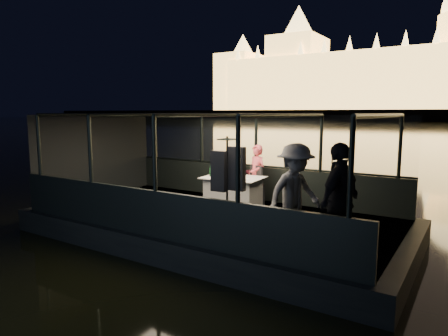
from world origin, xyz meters
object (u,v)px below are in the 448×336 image
Objects in this scene: person_woman_coral at (256,175)px; wine_bottle at (210,170)px; dining_table_central at (233,192)px; coat_stand at (227,192)px; passenger_stripe at (295,197)px; chair_port_left at (230,185)px; chair_port_right at (252,188)px; person_man_maroon at (238,173)px; passenger_dark at (339,206)px.

person_woman_coral is 1.24m from wine_bottle.
coat_stand reaches higher than dining_table_central.
person_woman_coral is at bearing 107.86° from coat_stand.
dining_table_central is at bearing 78.71° from passenger_stripe.
chair_port_left is (-0.42, 0.55, 0.06)m from dining_table_central.
coat_stand reaches higher than passenger_stripe.
passenger_stripe reaches higher than wine_bottle.
passenger_stripe is 3.29m from wine_bottle.
chair_port_right is 1.16m from wine_bottle.
wine_bottle is (-0.83, -0.91, 0.17)m from person_woman_coral.
person_man_maroon is (-0.59, 0.27, 0.30)m from chair_port_right.
passenger_dark is at bearing -62.98° from person_man_maroon.
coat_stand is at bearing -47.59° from person_woman_coral.
person_woman_coral is 4.08m from passenger_dark.
wine_bottle reaches higher than dining_table_central.
dining_table_central is 2.95m from passenger_stripe.
dining_table_central is 0.54m from chair_port_right.
chair_port_left is 4.52m from passenger_dark.
person_man_maroon is at bearing -155.44° from person_woman_coral.
chair_port_left reaches higher than dining_table_central.
chair_port_right is at bearing -60.10° from person_woman_coral.
person_man_maroon is at bearing 117.19° from coat_stand.
person_man_maroon is at bearing 112.33° from dining_table_central.
passenger_dark reaches higher than passenger_stripe.
person_woman_coral is 5.64× the size of wine_bottle.
passenger_stripe is at bearing -27.85° from wine_bottle.
coat_stand is (1.64, -2.78, 0.45)m from chair_port_left.
chair_port_left is 3.33× the size of wine_bottle.
chair_port_right is 2.87m from coat_stand.
dining_table_central is 2.59m from coat_stand.
dining_table_central is at bearing -92.58° from person_man_maroon.
chair_port_right is 3.65× the size of wine_bottle.
passenger_stripe is (2.35, -1.72, 0.47)m from dining_table_central.
dining_table_central is 0.95× the size of person_woman_coral.
passenger_stripe reaches higher than chair_port_right.
dining_table_central is 0.75× the size of coat_stand.
passenger_stripe is at bearing -67.63° from person_man_maroon.
dining_table_central is at bearing 18.40° from wine_bottle.
wine_bottle is at bearing -131.05° from person_man_maroon.
coat_stand is 1.06× the size of passenger_stripe.
coat_stand is at bearing 139.25° from passenger_stripe.
passenger_dark reaches higher than chair_port_left.
wine_bottle reaches higher than chair_port_right.
passenger_stripe reaches higher than dining_table_central.
chair_port_right is (0.30, 0.45, 0.06)m from dining_table_central.
dining_table_central is 0.70m from chair_port_left.
passenger_stripe is at bearing -22.57° from chair_port_right.
person_man_maroon is 0.96m from wine_bottle.
person_woman_coral is at bearing 4.94° from chair_port_left.
chair_port_right is 3.90m from passenger_dark.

